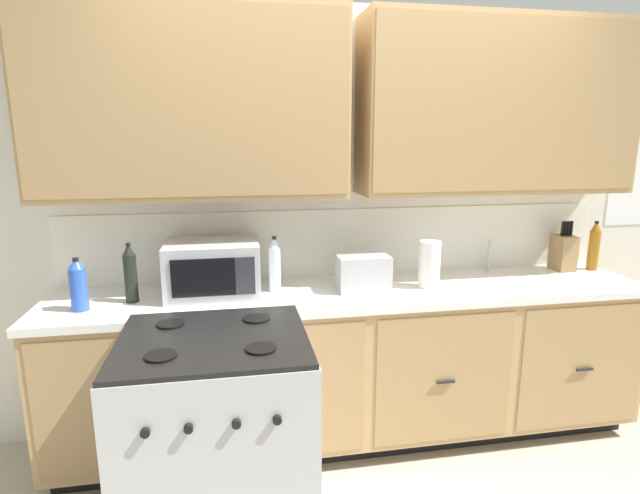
# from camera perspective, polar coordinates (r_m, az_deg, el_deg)

# --- Properties ---
(ground_plane) EXTENTS (8.08, 8.08, 0.00)m
(ground_plane) POSITION_cam_1_polar(r_m,az_deg,el_deg) (2.89, 5.48, -24.02)
(ground_plane) COLOR #B2A893
(wall_unit) EXTENTS (4.43, 0.40, 2.43)m
(wall_unit) POSITION_cam_1_polar(r_m,az_deg,el_deg) (2.81, 3.48, 11.02)
(wall_unit) COLOR silver
(wall_unit) RESTS_ON ground_plane
(counter_run) EXTENTS (3.26, 0.64, 0.91)m
(counter_run) POSITION_cam_1_polar(r_m,az_deg,el_deg) (2.90, 4.10, -13.15)
(counter_run) COLOR black
(counter_run) RESTS_ON ground_plane
(stove_range) EXTENTS (0.76, 0.68, 0.95)m
(stove_range) POSITION_cam_1_polar(r_m,az_deg,el_deg) (2.28, -11.57, -21.01)
(stove_range) COLOR #B7B7BC
(stove_range) RESTS_ON ground_plane
(microwave) EXTENTS (0.48, 0.37, 0.28)m
(microwave) POSITION_cam_1_polar(r_m,az_deg,el_deg) (2.68, -12.17, -2.38)
(microwave) COLOR #B7B7BC
(microwave) RESTS_ON counter_run
(toaster) EXTENTS (0.28, 0.18, 0.19)m
(toaster) POSITION_cam_1_polar(r_m,az_deg,el_deg) (2.71, 4.92, -2.93)
(toaster) COLOR #B7B7BC
(toaster) RESTS_ON counter_run
(knife_block) EXTENTS (0.11, 0.14, 0.31)m
(knife_block) POSITION_cam_1_polar(r_m,az_deg,el_deg) (3.45, 26.08, -0.50)
(knife_block) COLOR #9C794E
(knife_block) RESTS_ON counter_run
(sink_faucet) EXTENTS (0.02, 0.02, 0.20)m
(sink_faucet) POSITION_cam_1_polar(r_m,az_deg,el_deg) (3.23, 18.78, -0.96)
(sink_faucet) COLOR #B2B5BA
(sink_faucet) RESTS_ON counter_run
(paper_towel_roll) EXTENTS (0.12, 0.12, 0.26)m
(paper_towel_roll) POSITION_cam_1_polar(r_m,az_deg,el_deg) (2.80, 12.42, -1.96)
(paper_towel_roll) COLOR white
(paper_towel_roll) RESTS_ON counter_run
(bottle_clear) EXTENTS (0.06, 0.06, 0.30)m
(bottle_clear) POSITION_cam_1_polar(r_m,az_deg,el_deg) (2.67, -5.20, -2.02)
(bottle_clear) COLOR silver
(bottle_clear) RESTS_ON counter_run
(bottle_dark) EXTENTS (0.06, 0.06, 0.30)m
(bottle_dark) POSITION_cam_1_polar(r_m,az_deg,el_deg) (2.66, -20.88, -2.84)
(bottle_dark) COLOR black
(bottle_dark) RESTS_ON counter_run
(bottle_amber) EXTENTS (0.07, 0.07, 0.31)m
(bottle_amber) POSITION_cam_1_polar(r_m,az_deg,el_deg) (3.54, 28.86, 0.09)
(bottle_amber) COLOR #9E6619
(bottle_amber) RESTS_ON counter_run
(bottle_blue) EXTENTS (0.08, 0.08, 0.26)m
(bottle_blue) POSITION_cam_1_polar(r_m,az_deg,el_deg) (2.63, -25.93, -3.92)
(bottle_blue) COLOR blue
(bottle_blue) RESTS_ON counter_run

